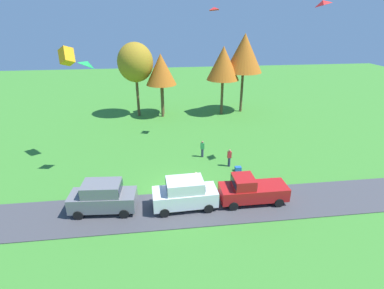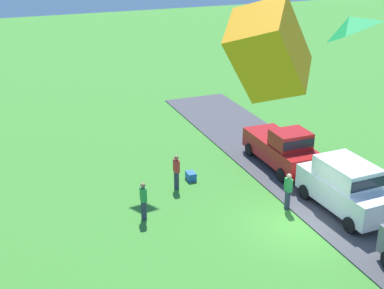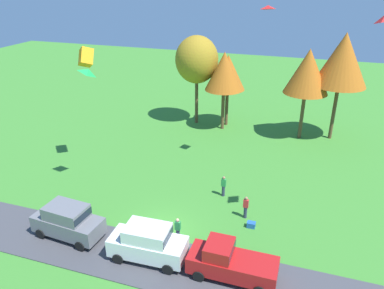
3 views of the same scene
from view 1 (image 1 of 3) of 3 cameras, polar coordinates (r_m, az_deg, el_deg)
name	(u,v)px [view 1 (image 1 of 3)]	position (r m, az deg, el deg)	size (l,w,h in m)	color
ground_plane	(179,190)	(24.44, -2.57, -8.67)	(120.00, 120.00, 0.00)	#3D842D
pavement_strip	(182,209)	(22.28, -1.99, -12.14)	(36.00, 4.40, 0.06)	#424247
car_suv_far_end	(103,196)	(22.26, -16.64, -9.37)	(4.73, 2.33, 2.28)	slate
car_suv_by_flagpole	(185,193)	(21.71, -1.37, -9.16)	(4.67, 2.19, 2.28)	white
car_pickup_near_entrance	(251,189)	(22.84, 11.13, -8.40)	(5.00, 2.05, 2.14)	red
person_watching_sky	(229,158)	(27.81, 7.12, -2.51)	(0.36, 0.24, 1.71)	#2D334C
person_on_lawn	(196,181)	(23.85, 0.76, -7.06)	(0.36, 0.24, 1.71)	#2D334C
person_beside_suv	(202,149)	(29.40, 1.99, -0.82)	(0.36, 0.24, 1.71)	#2D334C
tree_left_of_center	(135,63)	(41.00, -10.75, 15.08)	(4.63, 4.63, 9.78)	brown
tree_right_of_center	(161,69)	(40.26, -5.95, 14.03)	(3.99, 3.99, 8.43)	brown
tree_center_back	(162,71)	(41.61, -5.80, 13.74)	(3.73, 3.73, 7.86)	brown
tree_far_left	(223,63)	(41.29, 5.98, 15.12)	(4.36, 4.36, 9.21)	brown
tree_lone_near	(244,53)	(42.76, 9.92, 16.77)	(5.08, 5.08, 10.73)	brown
cooler_box	(238,169)	(27.44, 8.76, -4.58)	(0.56, 0.40, 0.40)	blue
kite_box_near_flag	(67,56)	(28.68, -22.78, 15.27)	(0.93, 0.93, 1.30)	orange
kite_diamond_high_right	(214,9)	(31.62, 4.20, 24.41)	(0.88, 0.98, 0.27)	red
kite_diamond_over_trees	(88,64)	(24.94, -19.22, 14.33)	(0.82, 1.00, 0.38)	green
kite_diamond_high_left	(322,3)	(26.53, 23.58, 23.50)	(0.99, 0.90, 0.36)	red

